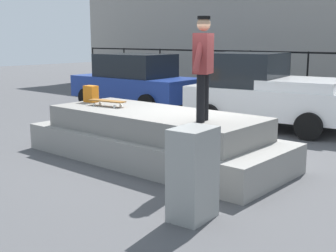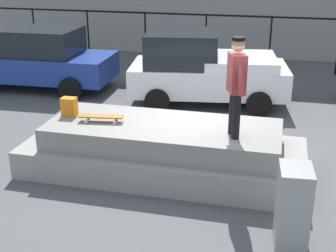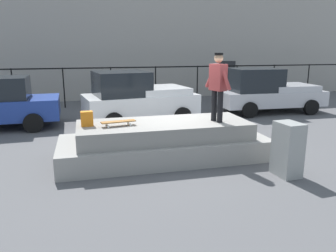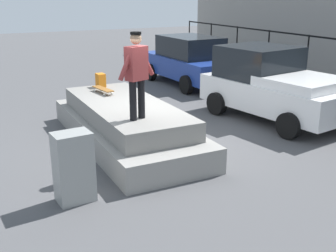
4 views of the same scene
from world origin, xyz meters
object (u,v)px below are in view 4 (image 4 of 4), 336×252
object	(u,v)px
backpack	(101,80)
car_blue_sedan_near	(190,60)
skateboard	(103,89)
utility_box	(74,167)
skateboarder	(137,70)
car_white_pickup_mid	(273,84)

from	to	relation	value
backpack	car_blue_sedan_near	bearing A→B (deg)	-57.72
skateboard	backpack	world-z (taller)	backpack
backpack	car_blue_sedan_near	size ratio (longest dim) A/B	0.08
backpack	utility_box	world-z (taller)	backpack
skateboarder	skateboard	size ratio (longest dim) A/B	2.02
backpack	utility_box	distance (m)	4.62
skateboard	car_blue_sedan_near	xyz separation A→B (m)	(-3.82, 4.66, -0.14)
skateboard	utility_box	size ratio (longest dim) A/B	0.70
skateboarder	car_white_pickup_mid	distance (m)	4.82
car_blue_sedan_near	backpack	bearing A→B (deg)	-55.34
skateboarder	car_white_pickup_mid	world-z (taller)	skateboarder
car_blue_sedan_near	skateboarder	bearing A→B (deg)	-37.26
skateboard	backpack	size ratio (longest dim) A/B	2.37
skateboarder	backpack	distance (m)	3.29
backpack	utility_box	bearing A→B (deg)	153.62
skateboarder	car_white_pickup_mid	xyz separation A→B (m)	(-1.31, 4.54, -0.96)
skateboarder	car_white_pickup_mid	bearing A→B (deg)	106.06
skateboarder	utility_box	size ratio (longest dim) A/B	1.42
car_white_pickup_mid	utility_box	world-z (taller)	car_white_pickup_mid
backpack	car_white_pickup_mid	size ratio (longest dim) A/B	0.08
skateboard	car_white_pickup_mid	xyz separation A→B (m)	(1.15, 4.43, -0.09)
backpack	car_blue_sedan_near	world-z (taller)	car_blue_sedan_near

